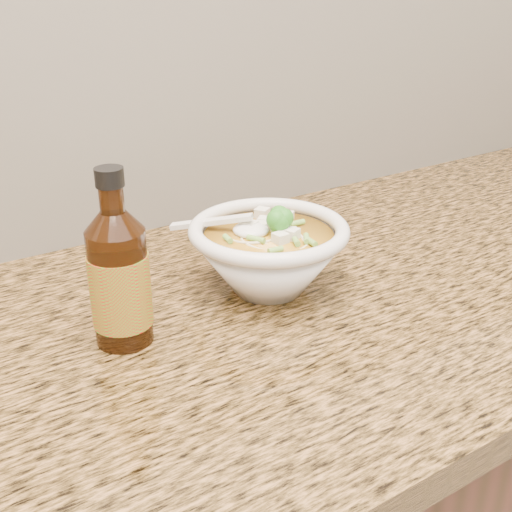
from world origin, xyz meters
TOP-DOWN VIEW (x-y plane):
  - counter_slab at (0.00, 1.68)m, footprint 4.00×0.68m
  - soup_bowl at (0.25, 1.70)m, footprint 0.21×0.21m
  - hot_sauce_bottle at (0.04, 1.68)m, footprint 0.09×0.09m

SIDE VIEW (x-z plane):
  - counter_slab at x=0.00m, z-range 0.86..0.90m
  - soup_bowl at x=0.25m, z-range 0.89..1.01m
  - hot_sauce_bottle at x=0.04m, z-range 0.87..1.08m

